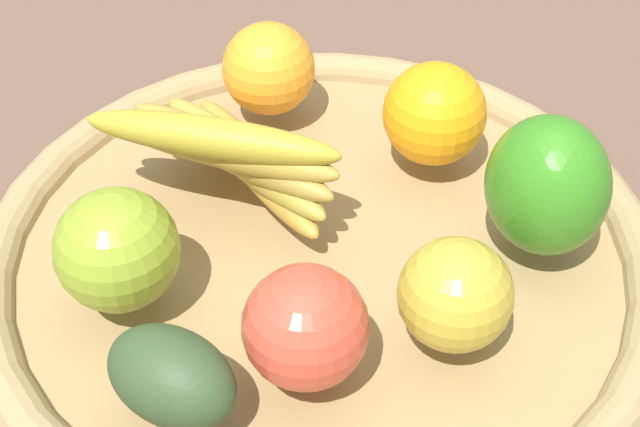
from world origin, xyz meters
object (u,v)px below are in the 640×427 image
at_px(banana_bunch, 232,151).
at_px(bell_pepper, 547,186).
at_px(orange_1, 269,69).
at_px(apple_0, 305,327).
at_px(apple_2, 455,295).
at_px(apple_1, 117,250).
at_px(orange_0, 434,114).
at_px(avocado, 172,377).

bearing_deg(banana_bunch, bell_pepper, -31.70).
bearing_deg(orange_1, apple_0, -102.03).
xyz_separation_m(orange_1, apple_0, (-0.05, -0.25, 0.00)).
relative_size(apple_2, apple_1, 0.89).
distance_m(orange_1, banana_bunch, 0.10).
height_order(apple_2, apple_0, apple_0).
height_order(bell_pepper, banana_bunch, bell_pepper).
bearing_deg(apple_1, apple_0, -46.21).
distance_m(bell_pepper, apple_2, 0.10).
distance_m(apple_1, banana_bunch, 0.11).
xyz_separation_m(apple_1, banana_bunch, (0.09, 0.07, -0.00)).
height_order(orange_1, apple_1, apple_1).
bearing_deg(orange_0, apple_0, -133.20).
xyz_separation_m(apple_2, orange_0, (0.06, 0.16, 0.00)).
bearing_deg(apple_2, orange_1, 98.13).
height_order(apple_2, apple_1, apple_1).
relative_size(apple_1, banana_bunch, 0.44).
bearing_deg(banana_bunch, orange_0, -1.54).
relative_size(apple_2, orange_1, 0.97).
distance_m(avocado, orange_0, 0.27).
distance_m(apple_2, orange_0, 0.17).
distance_m(banana_bunch, orange_0, 0.15).
relative_size(bell_pepper, orange_1, 1.35).
relative_size(orange_0, apple_0, 1.03).
height_order(bell_pepper, orange_1, bell_pepper).
height_order(banana_bunch, avocado, banana_bunch).
bearing_deg(orange_0, avocado, -144.64).
bearing_deg(orange_0, orange_1, 134.91).
xyz_separation_m(bell_pepper, banana_bunch, (-0.18, 0.11, -0.01)).
height_order(apple_1, apple_0, apple_1).
height_order(apple_1, banana_bunch, same).
xyz_separation_m(apple_2, apple_1, (-0.18, 0.09, 0.00)).
bearing_deg(avocado, banana_bunch, 64.50).
bearing_deg(banana_bunch, apple_1, -142.36).
xyz_separation_m(banana_bunch, orange_0, (0.15, -0.00, -0.00)).
height_order(bell_pepper, avocado, bell_pepper).
relative_size(bell_pepper, avocado, 1.21).
relative_size(apple_2, orange_0, 0.92).
bearing_deg(orange_1, apple_1, -131.72).
bearing_deg(apple_2, banana_bunch, 118.48).
bearing_deg(orange_0, apple_1, -164.62).
distance_m(orange_1, orange_0, 0.13).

